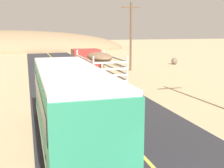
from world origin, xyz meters
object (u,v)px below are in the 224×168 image
Objects in this scene: power_pole_mid at (131,34)px; boulder_near_shoulder at (174,61)px; livestock_truck at (91,64)px; bus at (70,103)px.

power_pole_mid is 9.46m from boulder_near_shoulder.
livestock_truck is 13.69m from bus.
bus reaches higher than livestock_truck.
boulder_near_shoulder is at bearing 53.18° from bus.
livestock_truck is 0.97× the size of bus.
power_pole_mid reaches higher than bus.
power_pole_mid reaches higher than boulder_near_shoulder.
livestock_truck is 9.59m from power_pole_mid.
boulder_near_shoulder is (14.09, 10.65, -1.32)m from livestock_truck.
power_pole_mid reaches higher than livestock_truck.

